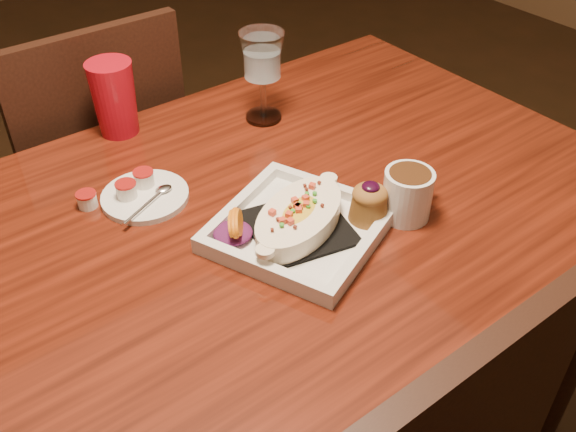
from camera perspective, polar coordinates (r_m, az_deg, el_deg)
table at (r=1.16m, az=-5.00°, el=-4.67°), size 1.50×0.90×0.75m
chair_far at (r=1.71m, az=-16.49°, el=3.50°), size 0.42×0.42×0.93m
plate at (r=1.06m, az=1.60°, el=-0.39°), size 0.33×0.33×0.08m
coffee_mug at (r=1.11m, az=10.68°, el=2.12°), size 0.12×0.08×0.09m
goblet at (r=1.33m, az=-2.31°, el=13.64°), size 0.09×0.09×0.19m
saucer at (r=1.18m, az=-12.77°, el=1.89°), size 0.16×0.16×0.11m
creamer_loose at (r=1.18m, az=-17.44°, el=1.40°), size 0.04×0.04×0.03m
red_tumbler at (r=1.36m, az=-15.19°, el=10.06°), size 0.09×0.09×0.15m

